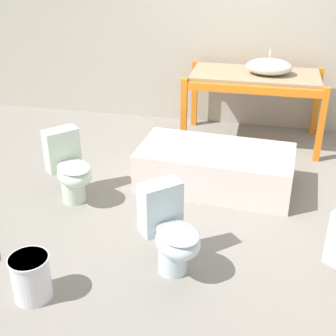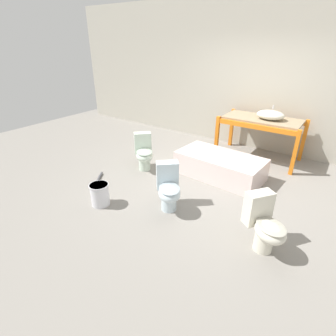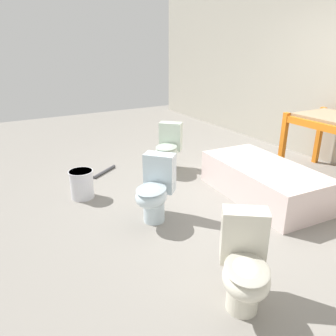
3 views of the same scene
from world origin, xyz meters
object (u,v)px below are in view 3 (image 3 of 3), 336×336
toilet_extra (155,190)px  bucket_white (82,184)px  toilet_far (168,148)px  toilet_near (245,265)px  bathtub_main (263,179)px

toilet_extra → bucket_white: bearing=167.8°
toilet_far → toilet_extra: size_ratio=1.00×
toilet_near → toilet_extra: 1.41m
bathtub_main → toilet_near: bearing=-45.4°
toilet_far → bucket_white: (0.26, -1.37, -0.16)m
bathtub_main → toilet_near: 1.90m
bucket_white → toilet_near: bearing=11.8°
bathtub_main → toilet_extra: toilet_extra is taller
toilet_far → bucket_white: bearing=-125.6°
toilet_extra → toilet_near: bearing=-43.8°
bathtub_main → toilet_near: toilet_near is taller
bucket_white → toilet_extra: bearing=29.9°
toilet_near → toilet_far: 2.73m
bathtub_main → toilet_far: size_ratio=2.32×
toilet_near → bucket_white: size_ratio=1.99×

